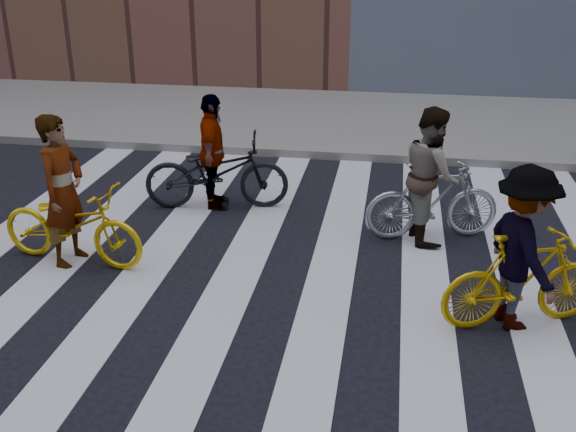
% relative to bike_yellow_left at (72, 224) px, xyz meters
% --- Properties ---
extents(ground, '(100.00, 100.00, 0.00)m').
position_rel_bike_yellow_left_xyz_m(ground, '(2.59, -0.53, -0.50)').
color(ground, black).
rests_on(ground, ground).
extents(sidewalk_far, '(100.00, 5.00, 0.15)m').
position_rel_bike_yellow_left_xyz_m(sidewalk_far, '(2.59, 6.97, -0.42)').
color(sidewalk_far, gray).
rests_on(sidewalk_far, ground).
extents(zebra_crosswalk, '(8.25, 10.00, 0.01)m').
position_rel_bike_yellow_left_xyz_m(zebra_crosswalk, '(2.59, -0.53, -0.49)').
color(zebra_crosswalk, silver).
rests_on(zebra_crosswalk, ground).
extents(bike_yellow_left, '(1.97, 0.93, 0.99)m').
position_rel_bike_yellow_left_xyz_m(bike_yellow_left, '(0.00, 0.00, 0.00)').
color(bike_yellow_left, yellow).
rests_on(bike_yellow_left, ground).
extents(bike_silver_mid, '(1.83, 0.93, 1.06)m').
position_rel_bike_yellow_left_xyz_m(bike_silver_mid, '(4.32, 1.40, 0.03)').
color(bike_silver_mid, '#999DA2').
rests_on(bike_silver_mid, ground).
extents(bike_yellow_right, '(1.78, 1.03, 1.03)m').
position_rel_bike_yellow_left_xyz_m(bike_yellow_right, '(5.15, -0.61, 0.02)').
color(bike_yellow_right, gold).
rests_on(bike_yellow_right, ground).
extents(bike_dark_rear, '(2.17, 1.09, 1.09)m').
position_rel_bike_yellow_left_xyz_m(bike_dark_rear, '(1.27, 2.01, 0.05)').
color(bike_dark_rear, black).
rests_on(bike_dark_rear, ground).
extents(rider_left, '(0.54, 0.73, 1.85)m').
position_rel_bike_yellow_left_xyz_m(rider_left, '(-0.05, 0.00, 0.43)').
color(rider_left, slate).
rests_on(rider_left, ground).
extents(rider_mid, '(0.86, 1.00, 1.77)m').
position_rel_bike_yellow_left_xyz_m(rider_mid, '(4.27, 1.40, 0.39)').
color(rider_mid, slate).
rests_on(rider_mid, ground).
extents(rider_right, '(0.97, 1.26, 1.72)m').
position_rel_bike_yellow_left_xyz_m(rider_right, '(5.10, -0.61, 0.36)').
color(rider_right, slate).
rests_on(rider_right, ground).
extents(rider_rear, '(0.58, 1.04, 1.68)m').
position_rel_bike_yellow_left_xyz_m(rider_rear, '(1.22, 2.01, 0.34)').
color(rider_rear, slate).
rests_on(rider_rear, ground).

